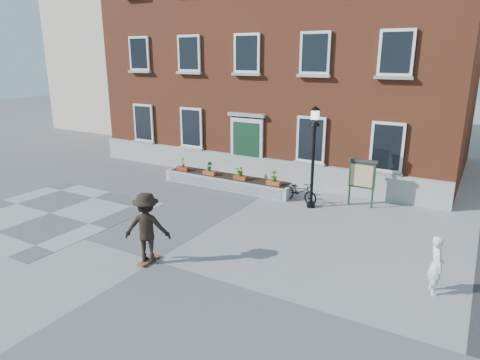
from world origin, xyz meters
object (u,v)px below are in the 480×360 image
Objects in this scene: bicycle at (299,191)px; skateboarder at (147,227)px; lamp_post at (314,143)px; notice_board at (362,175)px; bystander at (436,265)px.

skateboarder reaches higher than bicycle.
notice_board is (1.62, 1.10, -1.28)m from lamp_post.
skateboarder is at bearing -108.97° from lamp_post.
notice_board reaches higher than bicycle.
bystander is at bearing -115.66° from bicycle.
bicycle is 0.82× the size of skateboarder.
bicycle is 7.32m from bystander.
bicycle is 0.91× the size of notice_board.
bicycle is at bearing 150.88° from lamp_post.
skateboarder is at bearing 86.82° from bystander.
lamp_post reaches higher than notice_board.
bystander is at bearing 17.83° from skateboarder.
bicycle is at bearing 28.57° from bystander.
bystander is 0.38× the size of lamp_post.
skateboarder is at bearing -178.44° from bicycle.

